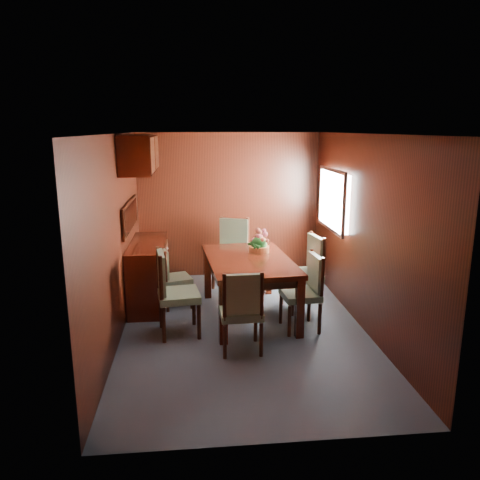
{
  "coord_description": "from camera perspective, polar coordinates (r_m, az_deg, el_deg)",
  "views": [
    {
      "loc": [
        -0.6,
        -5.47,
        2.46
      ],
      "look_at": [
        0.0,
        0.39,
        1.05
      ],
      "focal_mm": 35.0,
      "sensor_mm": 36.0,
      "label": 1
    }
  ],
  "objects": [
    {
      "name": "chair_foot",
      "position": [
        7.45,
        -0.98,
        -1.01
      ],
      "size": [
        0.66,
        0.64,
        1.08
      ],
      "rotation": [
        0.0,
        0.0,
        2.76
      ],
      "color": "black",
      "rests_on": "ground"
    },
    {
      "name": "room_shell",
      "position": [
        5.88,
        -0.95,
        5.35
      ],
      "size": [
        3.06,
        4.52,
        2.41
      ],
      "color": "black",
      "rests_on": "ground"
    },
    {
      "name": "chair_right_far",
      "position": [
        6.52,
        8.19,
        -3.4
      ],
      "size": [
        0.55,
        0.56,
        1.05
      ],
      "rotation": [
        0.0,
        0.0,
        1.72
      ],
      "color": "black",
      "rests_on": "ground"
    },
    {
      "name": "ground",
      "position": [
        6.03,
        0.39,
        -10.63
      ],
      "size": [
        4.5,
        4.5,
        0.0
      ],
      "primitive_type": "plane",
      "color": "#404A57",
      "rests_on": "ground"
    },
    {
      "name": "chair_left_near",
      "position": [
        5.7,
        -8.31,
        -5.86
      ],
      "size": [
        0.54,
        0.56,
        1.06
      ],
      "rotation": [
        0.0,
        0.0,
        -1.44
      ],
      "color": "black",
      "rests_on": "ground"
    },
    {
      "name": "chair_right_near",
      "position": [
        5.88,
        8.08,
        -5.75
      ],
      "size": [
        0.48,
        0.49,
        0.97
      ],
      "rotation": [
        0.0,
        0.0,
        1.65
      ],
      "color": "black",
      "rests_on": "ground"
    },
    {
      "name": "chair_head",
      "position": [
        5.2,
        0.2,
        -8.21
      ],
      "size": [
        0.48,
        0.46,
        0.98
      ],
      "rotation": [
        0.0,
        0.0,
        0.03
      ],
      "color": "black",
      "rests_on": "ground"
    },
    {
      "name": "flower_centerpiece",
      "position": [
        6.42,
        2.33,
        -0.21
      ],
      "size": [
        0.31,
        0.31,
        0.31
      ],
      "color": "#C26D3B",
      "rests_on": "dining_table"
    },
    {
      "name": "sideboard",
      "position": [
        6.81,
        -11.08,
        -3.98
      ],
      "size": [
        0.48,
        1.4,
        0.9
      ],
      "primitive_type": "cube",
      "color": "black",
      "rests_on": "ground"
    },
    {
      "name": "dining_table",
      "position": [
        6.18,
        1.07,
        -3.26
      ],
      "size": [
        1.2,
        1.78,
        0.8
      ],
      "rotation": [
        0.0,
        0.0,
        0.08
      ],
      "color": "black",
      "rests_on": "ground"
    },
    {
      "name": "chair_left_far",
      "position": [
        6.61,
        -8.4,
        -4.14
      ],
      "size": [
        0.49,
        0.5,
        0.86
      ],
      "rotation": [
        0.0,
        0.0,
        -1.28
      ],
      "color": "black",
      "rests_on": "ground"
    }
  ]
}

